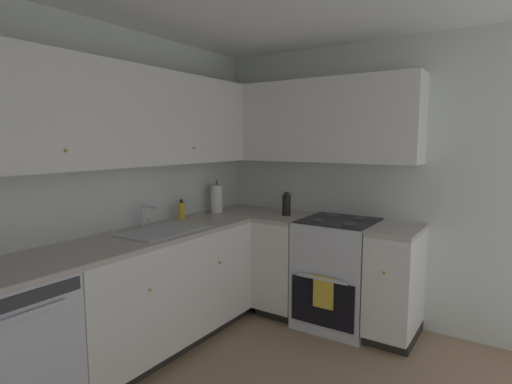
{
  "coord_description": "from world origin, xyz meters",
  "views": [
    {
      "loc": [
        -1.7,
        -1.14,
        1.6
      ],
      "look_at": [
        0.96,
        0.61,
        1.2
      ],
      "focal_mm": 28.76,
      "sensor_mm": 36.0,
      "label": 1
    }
  ],
  "objects": [
    {
      "name": "wall_back",
      "position": [
        0.0,
        1.49,
        1.22
      ],
      "size": [
        3.82,
        0.05,
        2.45
      ],
      "primitive_type": "cube",
      "color": "silver",
      "rests_on": "ground_plane"
    },
    {
      "name": "wall_right",
      "position": [
        1.89,
        0.0,
        1.22
      ],
      "size": [
        0.05,
        3.03,
        2.45
      ],
      "primitive_type": "cube",
      "color": "silver",
      "rests_on": "ground_plane"
    },
    {
      "name": "dishwasher",
      "position": [
        -0.7,
        1.16,
        0.44
      ],
      "size": [
        0.6,
        0.63,
        0.88
      ],
      "color": "silver",
      "rests_on": "ground_plane"
    },
    {
      "name": "lower_cabinets_back",
      "position": [
        0.43,
        1.17,
        0.45
      ],
      "size": [
        1.65,
        0.62,
        0.88
      ],
      "color": "silver",
      "rests_on": "ground_plane"
    },
    {
      "name": "countertop_back",
      "position": [
        0.43,
        1.16,
        0.9
      ],
      "size": [
        2.86,
        0.6,
        0.03
      ],
      "primitive_type": "cube",
      "color": "#B7A89E",
      "rests_on": "lower_cabinets_back"
    },
    {
      "name": "lower_cabinets_right",
      "position": [
        1.56,
        0.19,
        0.45
      ],
      "size": [
        0.62,
        1.36,
        0.88
      ],
      "color": "silver",
      "rests_on": "ground_plane"
    },
    {
      "name": "countertop_right",
      "position": [
        1.56,
        0.19,
        0.9
      ],
      "size": [
        0.6,
        1.36,
        0.03
      ],
      "color": "#B7A89E",
      "rests_on": "lower_cabinets_right"
    },
    {
      "name": "oven_range",
      "position": [
        1.58,
        0.17,
        0.47
      ],
      "size": [
        0.68,
        0.62,
        1.07
      ],
      "color": "silver",
      "rests_on": "ground_plane"
    },
    {
      "name": "upper_cabinets_back",
      "position": [
        0.27,
        1.3,
        1.77
      ],
      "size": [
        2.54,
        0.34,
        0.72
      ],
      "color": "silver"
    },
    {
      "name": "upper_cabinets_right",
      "position": [
        1.7,
        0.51,
        1.77
      ],
      "size": [
        0.32,
        1.91,
        0.72
      ],
      "color": "silver"
    },
    {
      "name": "sink",
      "position": [
        0.48,
        1.13,
        0.88
      ],
      "size": [
        0.66,
        0.4,
        0.1
      ],
      "color": "#B7B7BC",
      "rests_on": "countertop_back"
    },
    {
      "name": "faucet",
      "position": [
        0.48,
        1.34,
        1.03
      ],
      "size": [
        0.07,
        0.16,
        0.18
      ],
      "color": "silver",
      "rests_on": "countertop_back"
    },
    {
      "name": "soap_bottle",
      "position": [
        0.89,
        1.34,
        0.99
      ],
      "size": [
        0.06,
        0.06,
        0.18
      ],
      "color": "gold",
      "rests_on": "countertop_back"
    },
    {
      "name": "paper_towel_roll",
      "position": [
        1.35,
        1.32,
        1.05
      ],
      "size": [
        0.11,
        0.11,
        0.32
      ],
      "color": "white",
      "rests_on": "countertop_back"
    },
    {
      "name": "oil_bottle",
      "position": [
        1.56,
        0.67,
        1.02
      ],
      "size": [
        0.08,
        0.08,
        0.22
      ],
      "color": "black",
      "rests_on": "countertop_right"
    }
  ]
}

